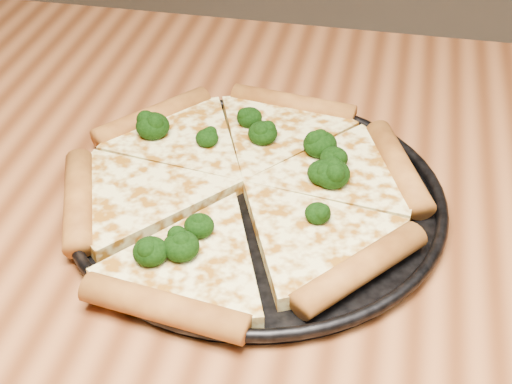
# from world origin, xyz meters

# --- Properties ---
(dining_table) EXTENTS (1.20, 0.90, 0.75)m
(dining_table) POSITION_xyz_m (0.00, 0.00, 0.66)
(dining_table) COLOR #9A582F
(dining_table) RESTS_ON ground
(pizza_pan) EXTENTS (0.34, 0.34, 0.02)m
(pizza_pan) POSITION_xyz_m (-0.10, 0.06, 0.76)
(pizza_pan) COLOR black
(pizza_pan) RESTS_ON dining_table
(pizza) EXTENTS (0.35, 0.36, 0.03)m
(pizza) POSITION_xyz_m (-0.12, 0.07, 0.77)
(pizza) COLOR #FFF29C
(pizza) RESTS_ON pizza_pan
(broccoli_florets) EXTENTS (0.22, 0.24, 0.03)m
(broccoli_florets) POSITION_xyz_m (-0.11, 0.08, 0.78)
(broccoli_florets) COLOR black
(broccoli_florets) RESTS_ON pizza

